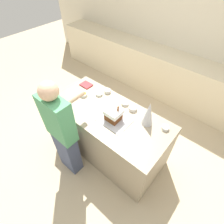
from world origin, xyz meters
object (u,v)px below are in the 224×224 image
Objects in this scene: candy_bowl_far_right at (107,91)px; candy_bowl_behind_tray at (84,94)px; decorative_tree at (149,114)px; cookbook at (86,85)px; candy_bowl_beside_tree at (133,108)px; baking_tray at (113,119)px; candy_bowl_center_rear at (99,94)px; candy_bowl_far_left at (165,128)px; candy_bowl_near_tray_right at (125,103)px; gingerbread_house at (113,114)px; person at (62,132)px.

candy_bowl_behind_tray is at bearing -126.97° from candy_bowl_far_right.
cookbook is at bearing 177.72° from decorative_tree.
decorative_tree reaches higher than cookbook.
candy_bowl_far_right is (-0.52, 0.06, -0.00)m from candy_bowl_beside_tree.
baking_tray is 2.47× the size of cookbook.
cookbook is (-0.38, -0.09, -0.02)m from candy_bowl_far_right.
candy_bowl_far_left is at bearing 2.97° from candy_bowl_center_rear.
candy_bowl_center_rear is 0.98× the size of candy_bowl_near_tray_right.
candy_bowl_center_rear is at bearing -172.98° from candy_bowl_beside_tree.
candy_bowl_behind_tray is (-0.17, -0.17, 0.00)m from candy_bowl_center_rear.
decorative_tree is 0.28m from candy_bowl_far_left.
gingerbread_house is 0.58m from candy_bowl_far_right.
decorative_tree is at bearing -9.80° from candy_bowl_far_right.
candy_bowl_beside_tree is at bearing 75.29° from baking_tray.
baking_tray is 0.67m from candy_bowl_far_left.
gingerbread_house reaches higher than candy_bowl_behind_tray.
decorative_tree is 3.06× the size of candy_bowl_behind_tray.
gingerbread_house is 0.87m from cookbook.
candy_bowl_far_right is 0.39m from cookbook.
candy_bowl_near_tray_right is at bearing 177.29° from candy_bowl_far_left.
candy_bowl_center_rear is at bearing 153.50° from gingerbread_house.
cookbook is 0.95m from person.
candy_bowl_far_left is (0.60, 0.30, -0.07)m from gingerbread_house.
candy_bowl_beside_tree is 0.91m from cookbook.
cookbook is at bearing -166.39° from candy_bowl_far_right.
gingerbread_house reaches higher than baking_tray.
candy_bowl_far_right is at bearing 174.01° from candy_bowl_near_tray_right.
candy_bowl_center_rear is 0.90× the size of candy_bowl_behind_tray.
decorative_tree is at bearing -163.36° from candy_bowl_far_left.
baking_tray is 4.26× the size of candy_bowl_near_tray_right.
candy_bowl_center_rear is 1.11× the size of candy_bowl_far_left.
decorative_tree is (0.37, 0.24, 0.08)m from gingerbread_house.
gingerbread_house is (0.00, 0.00, 0.09)m from baking_tray.
candy_bowl_behind_tray is (-1.26, -0.23, -0.00)m from candy_bowl_far_left.
candy_bowl_behind_tray is at bearing -162.17° from candy_bowl_beside_tree.
cookbook is (-0.82, 0.28, 0.01)m from baking_tray.
candy_bowl_far_right is 0.06× the size of person.
candy_bowl_beside_tree is at bearing -6.53° from candy_bowl_near_tray_right.
person reaches higher than candy_bowl_far_left.
gingerbread_house is at bearing -153.07° from candy_bowl_far_left.
decorative_tree is 3.34× the size of candy_bowl_near_tray_right.
baking_tray is at bearing 55.58° from person.
candy_bowl_behind_tray is (-0.66, 0.08, -0.07)m from gingerbread_house.
candy_bowl_beside_tree is (0.08, 0.32, -0.07)m from gingerbread_house.
cookbook is (-1.19, 0.05, -0.17)m from decorative_tree.
person is (0.44, -0.84, -0.07)m from cookbook.
candy_bowl_near_tray_right is 0.58× the size of cookbook.
candy_bowl_far_right reaches higher than candy_bowl_far_left.
candy_bowl_far_right is (-0.44, 0.38, -0.07)m from gingerbread_house.
decorative_tree is at bearing 32.56° from baking_tray.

